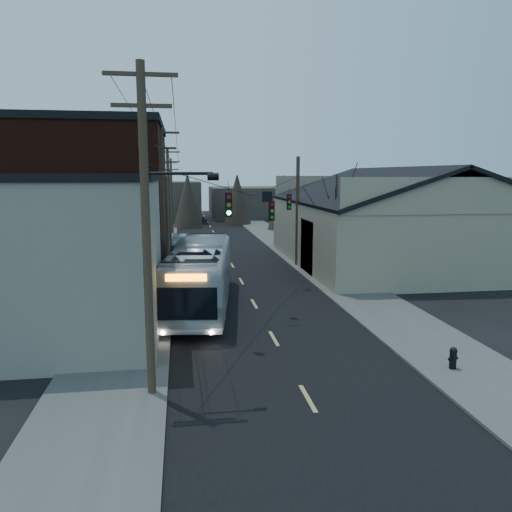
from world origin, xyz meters
The scene contains 15 objects.
ground centered at (0.00, 0.00, 0.00)m, with size 160.00×160.00×0.00m, color black.
road_surface centered at (0.00, 30.00, 0.01)m, with size 9.00×110.00×0.02m, color black.
sidewalk_left centered at (-6.50, 30.00, 0.06)m, with size 4.00×110.00×0.12m, color #474744.
sidewalk_right centered at (6.50, 30.00, 0.06)m, with size 4.00×110.00×0.12m, color #474744.
building_clapboard centered at (-9.00, 9.00, 3.50)m, with size 8.00×8.00×7.00m, color gray.
building_brick centered at (-10.00, 20.00, 5.00)m, with size 10.00×12.00×10.00m, color black.
building_left_far centered at (-9.50, 36.00, 3.50)m, with size 9.00×14.00×7.00m, color #37312C.
warehouse centered at (13.00, 25.00, 2.70)m, with size 16.16×20.60×7.73m.
building_far_left centered at (-6.00, 65.00, 3.00)m, with size 10.00×12.00×6.00m, color #37312C.
building_far_right centered at (7.00, 70.00, 2.50)m, with size 12.00×14.00×5.00m, color #37312C.
bare_tree centered at (6.50, 20.00, 3.60)m, with size 0.40×0.40×7.20m, color black.
utility_lines centered at (-3.11, 24.14, 4.95)m, with size 11.24×45.28×10.50m.
bus centered at (-3.00, 13.90, 1.76)m, with size 2.97×12.67×3.53m, color silver.
parked_car centered at (-3.98, 34.88, 0.75)m, with size 1.58×4.52×1.49m, color #A4A7AC.
fire_hydrant centered at (5.83, 3.41, 0.55)m, with size 0.39×0.28×0.81m.
Camera 1 is at (-3.91, -12.74, 7.19)m, focal length 35.00 mm.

